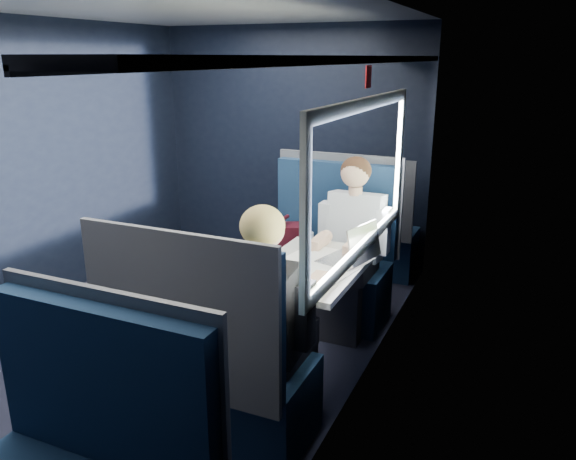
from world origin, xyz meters
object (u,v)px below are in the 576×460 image
at_px(seat_bay_near, 325,262).
at_px(laptop, 354,252).
at_px(seat_bay_far, 212,371).
at_px(man, 351,238).
at_px(seat_row_front, 361,233).
at_px(table, 307,276).
at_px(bottle_small, 364,247).
at_px(woman, 268,312).
at_px(cup, 367,245).

bearing_deg(seat_bay_near, laptop, -57.33).
bearing_deg(seat_bay_far, laptop, 67.11).
height_order(seat_bay_far, man, man).
distance_m(seat_row_front, man, 1.17).
relative_size(table, seat_bay_far, 0.79).
distance_m(laptop, bottle_small, 0.08).
height_order(table, seat_row_front, seat_row_front).
distance_m(woman, bottle_small, 0.97).
relative_size(table, man, 0.76).
xyz_separation_m(woman, bottle_small, (0.23, 0.94, 0.10)).
bearing_deg(seat_bay_far, seat_bay_near, 90.60).
bearing_deg(seat_bay_far, woman, 33.82).
xyz_separation_m(seat_bay_far, man, (0.25, 1.57, 0.30)).
distance_m(table, woman, 0.71).
xyz_separation_m(seat_row_front, cup, (0.46, -1.41, 0.38)).
relative_size(seat_bay_near, bottle_small, 6.40).
bearing_deg(man, laptop, -70.72).
xyz_separation_m(laptop, bottle_small, (0.04, 0.07, 0.02)).
bearing_deg(seat_bay_near, seat_bay_far, -89.40).
distance_m(man, laptop, 0.58).
bearing_deg(laptop, woman, -102.19).
relative_size(laptop, cup, 4.00).
relative_size(man, woman, 1.00).
bearing_deg(cup, bottle_small, -83.26).
relative_size(seat_bay_near, seat_row_front, 1.09).
xyz_separation_m(seat_bay_far, bottle_small, (0.48, 1.10, 0.41)).
relative_size(table, bottle_small, 5.08).
height_order(table, laptop, laptop).
bearing_deg(table, man, 84.48).
height_order(woman, laptop, woman).
relative_size(woman, cup, 13.55).
bearing_deg(seat_bay_near, table, -77.06).
bearing_deg(woman, cup, 79.09).
xyz_separation_m(man, laptop, (0.19, -0.54, 0.09)).
height_order(man, woman, same).
height_order(seat_row_front, cup, seat_row_front).
bearing_deg(woman, seat_bay_far, -146.18).
xyz_separation_m(seat_bay_far, laptop, (0.44, 1.04, 0.39)).
bearing_deg(bottle_small, seat_bay_near, 127.71).
bearing_deg(cup, seat_bay_far, -110.06).
distance_m(table, man, 0.70).
relative_size(seat_row_front, laptop, 2.97).
bearing_deg(table, seat_row_front, 95.80).
distance_m(seat_bay_far, cup, 1.40).
bearing_deg(table, seat_bay_far, -101.78).
bearing_deg(seat_bay_near, seat_row_front, 88.87).
bearing_deg(laptop, seat_bay_far, -112.89).
xyz_separation_m(man, woman, (0.00, -1.41, 0.01)).
bearing_deg(seat_row_front, table, -84.20).
height_order(table, man, man).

